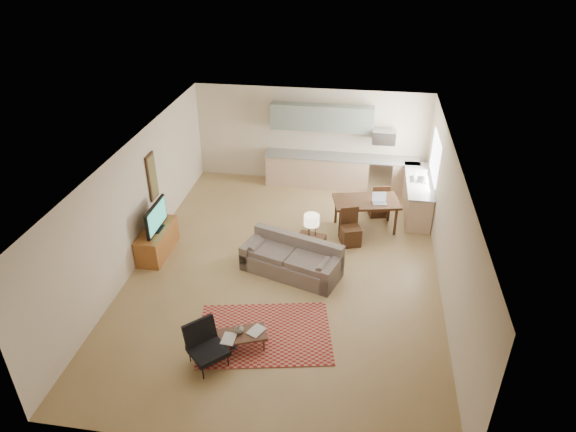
% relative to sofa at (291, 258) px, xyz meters
% --- Properties ---
extents(room, '(9.00, 9.00, 9.00)m').
position_rel_sofa_xyz_m(room, '(-0.14, 0.14, 0.97)').
color(room, '#98794B').
rests_on(room, ground).
extents(kitchen_counter_back, '(4.26, 0.64, 0.92)m').
position_rel_sofa_xyz_m(kitchen_counter_back, '(0.76, 4.32, 0.08)').
color(kitchen_counter_back, tan).
rests_on(kitchen_counter_back, ground).
extents(kitchen_counter_right, '(0.64, 2.26, 0.92)m').
position_rel_sofa_xyz_m(kitchen_counter_right, '(2.79, 3.14, 0.08)').
color(kitchen_counter_right, tan).
rests_on(kitchen_counter_right, ground).
extents(kitchen_range, '(0.62, 0.62, 0.90)m').
position_rel_sofa_xyz_m(kitchen_range, '(1.86, 4.32, 0.07)').
color(kitchen_range, '#A5A8AD').
rests_on(kitchen_range, ground).
extents(kitchen_microwave, '(0.62, 0.40, 0.35)m').
position_rel_sofa_xyz_m(kitchen_microwave, '(1.86, 4.34, 1.17)').
color(kitchen_microwave, '#A5A8AD').
rests_on(kitchen_microwave, room).
extents(upper_cabinets, '(2.80, 0.34, 0.70)m').
position_rel_sofa_xyz_m(upper_cabinets, '(0.16, 4.47, 1.57)').
color(upper_cabinets, gray).
rests_on(upper_cabinets, room).
extents(window_right, '(0.02, 1.40, 1.05)m').
position_rel_sofa_xyz_m(window_right, '(3.09, 3.14, 1.17)').
color(window_right, white).
rests_on(window_right, room).
extents(wall_art_left, '(0.06, 0.42, 1.10)m').
position_rel_sofa_xyz_m(wall_art_left, '(-3.35, 1.04, 1.17)').
color(wall_art_left, olive).
rests_on(wall_art_left, room).
extents(triptych, '(1.70, 0.04, 0.50)m').
position_rel_sofa_xyz_m(triptych, '(-0.24, 4.61, 1.37)').
color(triptych, beige).
rests_on(triptych, room).
extents(rug, '(2.68, 2.10, 0.02)m').
position_rel_sofa_xyz_m(rug, '(-0.20, -1.95, -0.37)').
color(rug, maroon).
rests_on(rug, floor).
extents(sofa, '(2.37, 1.59, 0.76)m').
position_rel_sofa_xyz_m(sofa, '(0.00, 0.00, 0.00)').
color(sofa, '#695A52').
rests_on(sofa, floor).
extents(coffee_table, '(1.20, 0.82, 0.34)m').
position_rel_sofa_xyz_m(coffee_table, '(-0.64, -2.40, -0.21)').
color(coffee_table, '#482A1D').
rests_on(coffee_table, floor).
extents(book_a, '(0.25, 0.33, 0.03)m').
position_rel_sofa_xyz_m(book_a, '(-0.83, -2.52, -0.03)').
color(book_a, maroon).
rests_on(book_a, coffee_table).
extents(book_b, '(0.48, 0.50, 0.02)m').
position_rel_sofa_xyz_m(book_b, '(-0.39, -2.20, -0.04)').
color(book_b, navy).
rests_on(book_b, coffee_table).
extents(vase, '(0.17, 0.17, 0.17)m').
position_rel_sofa_xyz_m(vase, '(-0.57, -2.33, 0.04)').
color(vase, black).
rests_on(vase, coffee_table).
extents(armchair, '(0.94, 0.94, 0.76)m').
position_rel_sofa_xyz_m(armchair, '(-1.00, -2.81, 0.00)').
color(armchair, black).
rests_on(armchair, floor).
extents(tv_credenza, '(0.52, 1.36, 0.63)m').
position_rel_sofa_xyz_m(tv_credenza, '(-3.11, 0.30, -0.07)').
color(tv_credenza, brown).
rests_on(tv_credenza, floor).
extents(tv, '(0.10, 1.04, 0.63)m').
position_rel_sofa_xyz_m(tv, '(-3.05, 0.30, 0.56)').
color(tv, black).
rests_on(tv, tv_credenza).
extents(console_table, '(0.65, 0.51, 0.68)m').
position_rel_sofa_xyz_m(console_table, '(0.37, 0.45, -0.04)').
color(console_table, '#341E11').
rests_on(console_table, floor).
extents(table_lamp, '(0.36, 0.36, 0.54)m').
position_rel_sofa_xyz_m(table_lamp, '(0.37, 0.45, 0.57)').
color(table_lamp, beige).
rests_on(table_lamp, console_table).
extents(dining_table, '(1.69, 1.19, 0.78)m').
position_rel_sofa_xyz_m(dining_table, '(1.51, 2.09, 0.01)').
color(dining_table, '#341E11').
rests_on(dining_table, floor).
extents(dining_chair_near, '(0.54, 0.55, 0.88)m').
position_rel_sofa_xyz_m(dining_chair_near, '(1.20, 1.34, 0.06)').
color(dining_chair_near, '#341E11').
rests_on(dining_chair_near, floor).
extents(dining_chair_far, '(0.53, 0.54, 0.91)m').
position_rel_sofa_xyz_m(dining_chair_far, '(1.82, 2.84, 0.08)').
color(dining_chair_far, '#341E11').
rests_on(dining_chair_far, floor).
extents(laptop, '(0.36, 0.29, 0.25)m').
position_rel_sofa_xyz_m(laptop, '(1.81, 1.99, 0.52)').
color(laptop, '#A5A8AD').
rests_on(laptop, dining_table).
extents(soap_bottle, '(0.10, 0.11, 0.19)m').
position_rel_sofa_xyz_m(soap_bottle, '(2.69, 3.19, 0.64)').
color(soap_bottle, beige).
rests_on(soap_bottle, kitchen_counter_right).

